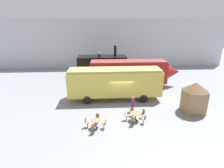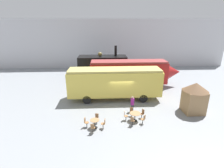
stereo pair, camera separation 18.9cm
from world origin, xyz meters
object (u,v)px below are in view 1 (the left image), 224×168
Objects in this scene: steam_locomotive at (102,65)px; visitor_person at (133,103)px; cafe_chair_0 at (105,123)px; streamlined_locomotive at (134,72)px; cafe_table_near at (96,122)px; passenger_coach_vintage at (115,82)px; ticket_kiosk at (195,96)px; cafe_table_mid at (136,114)px.

steam_locomotive is 11.67m from visitor_person.
visitor_person is at bearing -75.92° from steam_locomotive.
steam_locomotive reaches higher than cafe_chair_0.
streamlined_locomotive is 11.07m from cafe_table_near.
ticket_kiosk is (7.36, -3.54, -0.38)m from passenger_coach_vintage.
visitor_person is (0.04, 1.74, 0.24)m from cafe_table_mid.
ticket_kiosk is at bearing -53.42° from steam_locomotive.
visitor_person is 0.53× the size of ticket_kiosk.
streamlined_locomotive is 12.30× the size of cafe_table_mid.
streamlined_locomotive is 15.66× the size of cafe_table_near.
passenger_coach_vintage is at bearing -125.87° from streamlined_locomotive.
passenger_coach_vintage is 6.31m from cafe_table_near.
ticket_kiosk is at bearing -59.45° from streamlined_locomotive.
streamlined_locomotive is 1.18× the size of passenger_coach_vintage.
passenger_coach_vintage is 11.69× the size of cafe_chair_0.
steam_locomotive is at bearing 99.15° from passenger_coach_vintage.
cafe_table_mid is 2.96m from cafe_chair_0.
streamlined_locomotive is 8.78m from ticket_kiosk.
steam_locomotive reaches higher than passenger_coach_vintage.
cafe_table_mid is 6.12m from ticket_kiosk.
cafe_table_mid is at bearing -167.34° from ticket_kiosk.
ticket_kiosk is (5.88, 1.32, 1.06)m from cafe_table_mid.
cafe_chair_0 is (-1.28, -5.93, -1.54)m from passenger_coach_vintage.
cafe_table_mid is (1.47, -4.86, -1.43)m from passenger_coach_vintage.
visitor_person is (2.79, 2.81, 0.35)m from cafe_chair_0.
streamlined_locomotive reaches higher than passenger_coach_vintage.
cafe_table_near is at bearing -116.68° from streamlined_locomotive.
steam_locomotive is 9.56× the size of cafe_table_near.
steam_locomotive is 14.03m from cafe_table_near.
streamlined_locomotive is at bearing 54.13° from passenger_coach_vintage.
passenger_coach_vintage is 6.26m from cafe_chair_0.
streamlined_locomotive is 7.36m from visitor_person.
streamlined_locomotive is 4.95m from passenger_coach_vintage.
cafe_table_near is 0.76m from cafe_chair_0.
cafe_chair_0 is (0.74, -0.14, -0.05)m from cafe_table_near.
passenger_coach_vintage is (1.31, -8.14, -0.00)m from steam_locomotive.
steam_locomotive reaches higher than cafe_table_near.
cafe_chair_0 is (-4.18, -9.94, -1.54)m from streamlined_locomotive.
steam_locomotive is at bearing 126.58° from ticket_kiosk.
cafe_table_near is 0.88× the size of cafe_chair_0.
cafe_chair_0 is at bearing -134.84° from visitor_person.
cafe_table_mid is 0.33× the size of ticket_kiosk.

